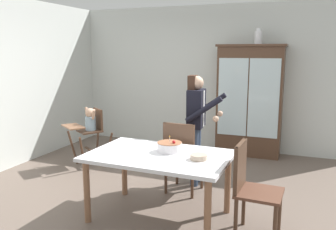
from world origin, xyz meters
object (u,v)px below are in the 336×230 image
at_px(ceramic_vase, 258,37).
at_px(dining_chair_right_end, 249,183).
at_px(china_cabinet, 250,100).
at_px(birthday_cake, 170,147).
at_px(adult_person, 197,116).
at_px(dining_table, 159,162).
at_px(serving_bowl, 199,157).
at_px(high_chair_with_toddler, 90,126).
at_px(dining_chair_far_side, 182,153).

distance_m(ceramic_vase, dining_chair_right_end, 3.27).
xyz_separation_m(china_cabinet, birthday_cake, (-0.47, -2.71, -0.20)).
xyz_separation_m(ceramic_vase, birthday_cake, (-0.57, -2.72, -1.29)).
relative_size(adult_person, birthday_cake, 5.47).
height_order(adult_person, dining_chair_right_end, adult_person).
xyz_separation_m(dining_table, serving_bowl, (0.46, -0.03, 0.12)).
height_order(adult_person, birthday_cake, adult_person).
distance_m(china_cabinet, adult_person, 1.78).
bearing_deg(dining_chair_right_end, high_chair_with_toddler, 67.14).
height_order(high_chair_with_toddler, serving_bowl, high_chair_with_toddler).
bearing_deg(adult_person, china_cabinet, -19.92).
relative_size(dining_table, dining_chair_far_side, 1.62).
relative_size(ceramic_vase, dining_chair_right_end, 0.28).
relative_size(high_chair_with_toddler, dining_table, 0.61).
distance_m(serving_bowl, dining_chair_far_side, 0.90).
bearing_deg(adult_person, ceramic_vase, -23.02).
height_order(ceramic_vase, adult_person, ceramic_vase).
relative_size(adult_person, dining_chair_far_side, 1.59).
height_order(china_cabinet, dining_table, china_cabinet).
xyz_separation_m(dining_table, dining_chair_far_side, (0.01, 0.71, -0.10)).
height_order(birthday_cake, serving_bowl, birthday_cake).
bearing_deg(birthday_cake, china_cabinet, 80.16).
bearing_deg(ceramic_vase, dining_table, -102.79).
height_order(dining_table, dining_chair_right_end, dining_chair_right_end).
bearing_deg(dining_chair_right_end, birthday_cake, 83.20).
xyz_separation_m(china_cabinet, dining_chair_far_side, (-0.53, -2.13, -0.43)).
xyz_separation_m(china_cabinet, ceramic_vase, (0.10, 0.00, 1.10)).
relative_size(china_cabinet, dining_table, 1.26).
bearing_deg(serving_bowl, dining_chair_far_side, 121.02).
relative_size(dining_table, serving_bowl, 8.66).
height_order(birthday_cake, dining_chair_right_end, dining_chair_right_end).
relative_size(adult_person, dining_chair_right_end, 1.59).
distance_m(adult_person, dining_chair_right_end, 1.51).
bearing_deg(serving_bowl, birthday_cake, 157.17).
bearing_deg(dining_chair_far_side, serving_bowl, 124.47).
height_order(high_chair_with_toddler, dining_chair_far_side, dining_chair_far_side).
height_order(adult_person, serving_bowl, adult_person).
bearing_deg(ceramic_vase, dining_chair_far_side, -106.58).
bearing_deg(ceramic_vase, adult_person, -108.03).
bearing_deg(serving_bowl, dining_table, 176.02).
relative_size(china_cabinet, dining_chair_right_end, 2.05).
bearing_deg(dining_chair_right_end, serving_bowl, 93.94).
xyz_separation_m(china_cabinet, adult_person, (-0.46, -1.72, -0.02)).
relative_size(ceramic_vase, adult_person, 0.18).
distance_m(dining_table, birthday_cake, 0.21).
height_order(ceramic_vase, dining_table, ceramic_vase).
height_order(dining_table, birthday_cake, birthday_cake).
bearing_deg(high_chair_with_toddler, dining_table, -2.28).
height_order(high_chair_with_toddler, dining_chair_right_end, dining_chair_right_end).
bearing_deg(ceramic_vase, birthday_cake, -101.92).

